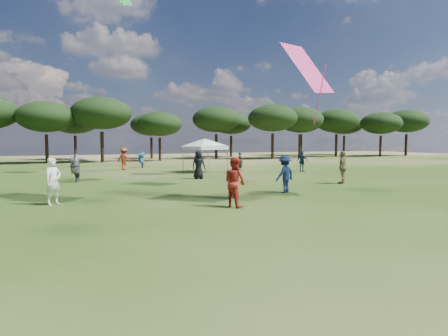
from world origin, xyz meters
The scene contains 3 objects.
tree_line centered at (2.39, 47.41, 5.42)m, with size 108.78×17.63×7.77m.
tent_right centered at (8.87, 26.17, 2.54)m, with size 5.23×5.23×2.96m.
festival_crowd centered at (0.72, 22.12, 0.89)m, with size 30.25×23.39×1.92m.
Camera 1 is at (-2.18, -1.25, 2.46)m, focal length 30.00 mm.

